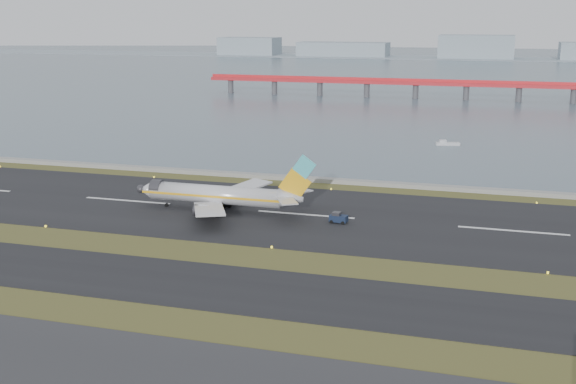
% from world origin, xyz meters
% --- Properties ---
extents(ground, '(1000.00, 1000.00, 0.00)m').
position_xyz_m(ground, '(0.00, 0.00, 0.00)').
color(ground, '#304017').
rests_on(ground, ground).
extents(taxiway_strip, '(1000.00, 18.00, 0.10)m').
position_xyz_m(taxiway_strip, '(0.00, -12.00, 0.05)').
color(taxiway_strip, black).
rests_on(taxiway_strip, ground).
extents(runway_strip, '(1000.00, 45.00, 0.10)m').
position_xyz_m(runway_strip, '(0.00, 30.00, 0.05)').
color(runway_strip, black).
rests_on(runway_strip, ground).
extents(seawall, '(1000.00, 2.50, 1.00)m').
position_xyz_m(seawall, '(0.00, 60.00, 0.50)').
color(seawall, gray).
rests_on(seawall, ground).
extents(bay_water, '(1400.00, 800.00, 1.30)m').
position_xyz_m(bay_water, '(0.00, 460.00, 0.00)').
color(bay_water, '#485B68').
rests_on(bay_water, ground).
extents(red_pier, '(260.00, 5.00, 10.20)m').
position_xyz_m(red_pier, '(20.00, 250.00, 7.28)').
color(red_pier, red).
rests_on(red_pier, ground).
extents(far_shoreline, '(1400.00, 80.00, 60.50)m').
position_xyz_m(far_shoreline, '(13.62, 620.00, 6.07)').
color(far_shoreline, '#8B9AA4').
rests_on(far_shoreline, ground).
extents(airliner, '(38.52, 32.89, 12.80)m').
position_xyz_m(airliner, '(-17.13, 27.73, 3.46)').
color(airliner, silver).
rests_on(airliner, ground).
extents(pushback_tug, '(3.56, 2.30, 2.17)m').
position_xyz_m(pushback_tug, '(7.55, 26.13, 1.05)').
color(pushback_tug, '#131E36').
rests_on(pushback_tug, ground).
extents(workboat_near, '(7.62, 4.01, 1.77)m').
position_xyz_m(workboat_near, '(20.94, 120.81, 0.56)').
color(workboat_near, silver).
rests_on(workboat_near, ground).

